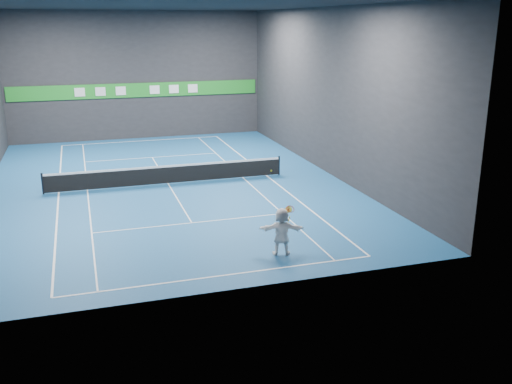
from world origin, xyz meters
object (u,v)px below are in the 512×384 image
object	(u,v)px
player	(282,232)
tennis_ball	(271,171)
tennis_net	(168,174)
tennis_racket	(290,210)

from	to	relation	value
player	tennis_ball	world-z (taller)	tennis_ball
tennis_ball	tennis_net	xyz separation A→B (m)	(-2.09, 10.68, -2.64)
player	tennis_racket	xyz separation A→B (m)	(0.32, 0.05, 0.77)
tennis_net	tennis_racket	xyz separation A→B (m)	(2.80, -10.70, 1.12)
tennis_net	tennis_ball	bearing A→B (deg)	-78.94
tennis_racket	player	bearing A→B (deg)	-171.63
player	tennis_ball	distance (m)	2.33
player	tennis_net	distance (m)	11.03
tennis_net	tennis_racket	size ratio (longest dim) A/B	19.78
player	tennis_net	xyz separation A→B (m)	(-2.48, 10.75, -0.35)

